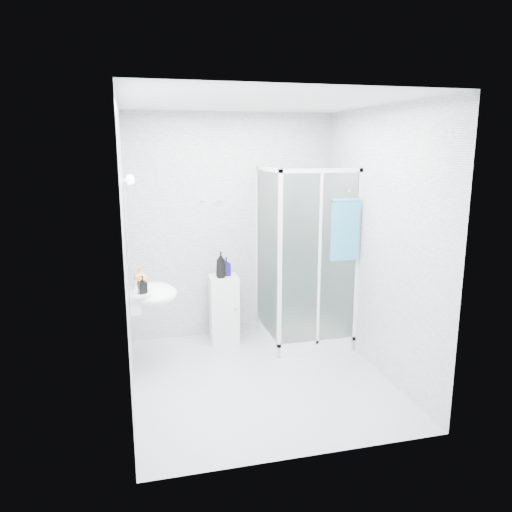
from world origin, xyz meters
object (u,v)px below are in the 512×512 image
object	(u,v)px
wall_basin	(151,295)
shampoo_bottle_a	(221,265)
shower_enclosure	(300,306)
hand_towel	(345,228)
soap_dispenser_black	(142,285)
shampoo_bottle_b	(226,267)
soap_dispenser_orange	(140,276)
storage_cabinet	(224,309)

from	to	relation	value
wall_basin	shampoo_bottle_a	distance (m)	0.97
wall_basin	shower_enclosure	bearing A→B (deg)	10.81
wall_basin	hand_towel	bearing A→B (deg)	-2.44
soap_dispenser_black	shampoo_bottle_b	bearing A→B (deg)	39.41
hand_towel	shampoo_bottle_a	world-z (taller)	hand_towel
soap_dispenser_black	hand_towel	bearing A→B (deg)	2.09
shampoo_bottle_b	soap_dispenser_orange	bearing A→B (deg)	-152.99
shampoo_bottle_b	soap_dispenser_black	distance (m)	1.24
shower_enclosure	shampoo_bottle_b	size ratio (longest dim) A/B	9.48
shampoo_bottle_a	shower_enclosure	bearing A→B (deg)	-14.98
storage_cabinet	soap_dispenser_orange	world-z (taller)	soap_dispenser_orange
wall_basin	hand_towel	size ratio (longest dim) A/B	0.86
shower_enclosure	soap_dispenser_black	size ratio (longest dim) A/B	11.93
wall_basin	shampoo_bottle_b	size ratio (longest dim) A/B	2.65
storage_cabinet	soap_dispenser_black	size ratio (longest dim) A/B	4.63
wall_basin	soap_dispenser_orange	world-z (taller)	soap_dispenser_orange
wall_basin	shampoo_bottle_b	world-z (taller)	wall_basin
shampoo_bottle_a	storage_cabinet	bearing A→B (deg)	54.08
soap_dispenser_orange	shampoo_bottle_a	bearing A→B (deg)	25.08
wall_basin	storage_cabinet	size ratio (longest dim) A/B	0.72
shampoo_bottle_a	hand_towel	bearing A→B (deg)	-27.76
shower_enclosure	soap_dispenser_black	distance (m)	1.87
shampoo_bottle_b	shampoo_bottle_a	bearing A→B (deg)	-135.21
wall_basin	soap_dispenser_orange	size ratio (longest dim) A/B	3.02
shampoo_bottle_a	shampoo_bottle_b	xyz separation A→B (m)	(0.08, 0.08, -0.04)
wall_basin	soap_dispenser_black	distance (m)	0.23
hand_towel	soap_dispenser_orange	xyz separation A→B (m)	(-2.09, 0.21, -0.44)
shower_enclosure	wall_basin	xyz separation A→B (m)	(-1.66, -0.32, 0.35)
shampoo_bottle_a	shampoo_bottle_b	bearing A→B (deg)	44.79
shampoo_bottle_a	soap_dispenser_orange	world-z (taller)	shampoo_bottle_a
shampoo_bottle_a	soap_dispenser_orange	size ratio (longest dim) A/B	1.61
wall_basin	soap_dispenser_orange	xyz separation A→B (m)	(-0.10, 0.13, 0.16)
hand_towel	shampoo_bottle_b	size ratio (longest dim) A/B	3.08
shampoo_bottle_b	soap_dispenser_black	bearing A→B (deg)	-140.59
hand_towel	shampoo_bottle_b	xyz separation A→B (m)	(-1.12, 0.71, -0.51)
shampoo_bottle_b	soap_dispenser_black	size ratio (longest dim) A/B	1.26
storage_cabinet	soap_dispenser_black	distance (m)	1.32
hand_towel	soap_dispenser_black	size ratio (longest dim) A/B	3.87
shampoo_bottle_b	soap_dispenser_orange	xyz separation A→B (m)	(-0.97, -0.49, 0.07)
soap_dispenser_orange	soap_dispenser_black	world-z (taller)	soap_dispenser_orange
shampoo_bottle_b	hand_towel	bearing A→B (deg)	-32.21
shampoo_bottle_b	soap_dispenser_orange	distance (m)	1.09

